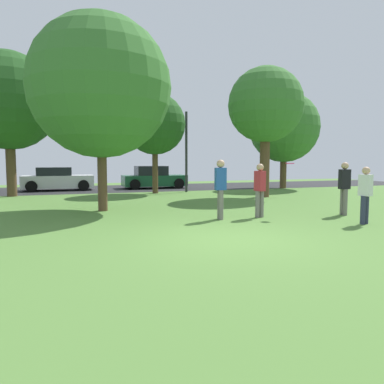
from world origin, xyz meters
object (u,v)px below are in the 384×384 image
at_px(oak_tree_center, 100,87).
at_px(street_lamp_post, 186,152).
at_px(person_thrower, 344,186).
at_px(oak_tree_right, 266,106).
at_px(parked_car_green, 153,178).
at_px(maple_tree_far, 8,101).
at_px(parked_car_white, 57,180).
at_px(person_walking, 260,188).
at_px(person_bystander, 365,193).
at_px(birch_tree_lone, 284,127).
at_px(frisbee_disc, 290,163).
at_px(oak_tree_left, 155,124).
at_px(person_catcher, 220,186).

distance_m(oak_tree_center, street_lamp_post, 8.53).
height_order(oak_tree_center, person_thrower, oak_tree_center).
distance_m(oak_tree_right, parked_car_green, 9.11).
height_order(maple_tree_far, oak_tree_center, maple_tree_far).
bearing_deg(parked_car_white, maple_tree_far, -123.31).
relative_size(person_thrower, street_lamp_post, 0.38).
bearing_deg(person_walking, person_bystander, -142.48).
height_order(birch_tree_lone, parked_car_white, birch_tree_lone).
distance_m(person_thrower, frisbee_disc, 2.07).
xyz_separation_m(person_walking, street_lamp_post, (0.71, 9.57, 1.32)).
distance_m(person_thrower, parked_car_white, 16.35).
bearing_deg(person_bystander, street_lamp_post, -8.86).
distance_m(person_thrower, person_walking, 2.89).
relative_size(oak_tree_left, person_catcher, 2.98).
bearing_deg(maple_tree_far, person_bystander, -48.88).
xyz_separation_m(oak_tree_center, person_catcher, (3.20, -3.10, -3.30)).
bearing_deg(parked_car_white, birch_tree_lone, -12.06).
bearing_deg(person_catcher, oak_tree_right, 56.62).
bearing_deg(oak_tree_right, person_bystander, -99.43).
relative_size(oak_tree_right, person_catcher, 3.48).
bearing_deg(maple_tree_far, oak_tree_right, -20.06).
xyz_separation_m(parked_car_white, street_lamp_post, (6.94, -3.56, 1.61)).
distance_m(maple_tree_far, person_thrower, 15.72).
height_order(oak_tree_right, person_thrower, oak_tree_right).
bearing_deg(oak_tree_center, maple_tree_far, 118.97).
distance_m(oak_tree_left, parked_car_white, 7.05).
distance_m(oak_tree_right, parked_car_white, 12.80).
distance_m(oak_tree_right, street_lamp_post, 5.23).
bearing_deg(birch_tree_lone, frisbee_disc, -122.08).
relative_size(oak_tree_left, frisbee_disc, 14.42).
bearing_deg(parked_car_green, frisbee_disc, -84.24).
bearing_deg(person_catcher, person_walking, 4.98).
height_order(parked_car_white, street_lamp_post, street_lamp_post).
distance_m(birch_tree_lone, oak_tree_left, 8.66).
height_order(person_thrower, person_bystander, person_thrower).
bearing_deg(oak_tree_left, parked_car_white, 143.31).
xyz_separation_m(birch_tree_lone, frisbee_disc, (-6.54, -10.43, -2.19)).
bearing_deg(street_lamp_post, oak_tree_left, -172.92).
height_order(parked_car_white, parked_car_green, parked_car_green).
distance_m(oak_tree_center, person_bystander, 9.13).
bearing_deg(person_walking, frisbee_disc, -113.43).
bearing_deg(person_thrower, parked_car_white, -49.30).
height_order(maple_tree_far, frisbee_disc, maple_tree_far).
bearing_deg(birch_tree_lone, parked_car_white, 167.94).
distance_m(oak_tree_right, frisbee_disc, 6.99).
bearing_deg(birch_tree_lone, oak_tree_left, -174.28).
bearing_deg(person_catcher, oak_tree_left, 95.90).
bearing_deg(oak_tree_center, oak_tree_left, 61.52).
xyz_separation_m(oak_tree_left, oak_tree_right, (4.62, -3.65, 0.70)).
bearing_deg(oak_tree_left, person_thrower, -67.79).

